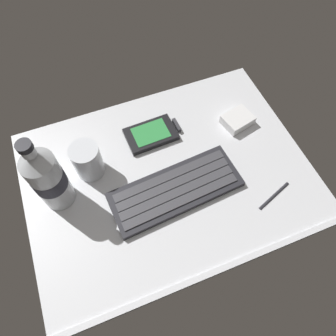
# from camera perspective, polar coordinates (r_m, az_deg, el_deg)

# --- Properties ---
(ground_plane) EXTENTS (0.64, 0.48, 0.03)m
(ground_plane) POSITION_cam_1_polar(r_m,az_deg,el_deg) (0.72, 0.07, -1.69)
(ground_plane) COLOR silver
(keyboard) EXTENTS (0.30, 0.13, 0.02)m
(keyboard) POSITION_cam_1_polar(r_m,az_deg,el_deg) (0.69, 1.37, -3.91)
(keyboard) COLOR #232328
(keyboard) RESTS_ON ground_plane
(handheld_device) EXTENTS (0.13, 0.08, 0.02)m
(handheld_device) POSITION_cam_1_polar(r_m,az_deg,el_deg) (0.77, -2.69, 6.30)
(handheld_device) COLOR black
(handheld_device) RESTS_ON ground_plane
(juice_cup) EXTENTS (0.06, 0.06, 0.09)m
(juice_cup) POSITION_cam_1_polar(r_m,az_deg,el_deg) (0.71, -14.38, 1.19)
(juice_cup) COLOR silver
(juice_cup) RESTS_ON ground_plane
(water_bottle) EXTENTS (0.07, 0.07, 0.21)m
(water_bottle) POSITION_cam_1_polar(r_m,az_deg,el_deg) (0.65, -21.10, -1.69)
(water_bottle) COLOR silver
(water_bottle) RESTS_ON ground_plane
(charger_block) EXTENTS (0.08, 0.07, 0.02)m
(charger_block) POSITION_cam_1_polar(r_m,az_deg,el_deg) (0.81, 12.52, 8.52)
(charger_block) COLOR white
(charger_block) RESTS_ON ground_plane
(stylus_pen) EXTENTS (0.09, 0.04, 0.01)m
(stylus_pen) POSITION_cam_1_polar(r_m,az_deg,el_deg) (0.73, 18.77, -4.73)
(stylus_pen) COLOR #26262B
(stylus_pen) RESTS_ON ground_plane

